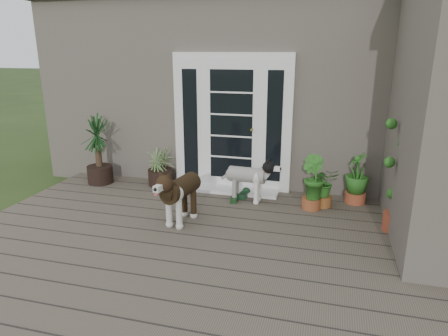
# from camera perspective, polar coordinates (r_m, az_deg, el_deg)

# --- Properties ---
(deck) EXTENTS (6.20, 4.60, 0.12)m
(deck) POSITION_cam_1_polar(r_m,az_deg,el_deg) (4.67, -3.18, -12.28)
(deck) COLOR #6B5B4C
(deck) RESTS_ON ground
(house_main) EXTENTS (7.40, 4.00, 3.10)m
(house_main) POSITION_cam_1_polar(r_m,az_deg,el_deg) (8.27, 6.01, 11.22)
(house_main) COLOR #665E54
(house_main) RESTS_ON ground
(roof_main) EXTENTS (7.60, 4.20, 0.20)m
(roof_main) POSITION_cam_1_polar(r_m,az_deg,el_deg) (8.28, 6.38, 22.66)
(roof_main) COLOR #2D2826
(roof_main) RESTS_ON house_main
(door_unit) EXTENTS (1.90, 0.14, 2.15)m
(door_unit) POSITION_cam_1_polar(r_m,az_deg,el_deg) (6.36, 1.12, 6.47)
(door_unit) COLOR white
(door_unit) RESTS_ON deck
(door_step) EXTENTS (1.60, 0.40, 0.05)m
(door_step) POSITION_cam_1_polar(r_m,az_deg,el_deg) (6.44, 0.64, -3.07)
(door_step) COLOR white
(door_step) RESTS_ON deck
(brindle_dog) EXTENTS (0.50, 0.89, 0.70)m
(brindle_dog) POSITION_cam_1_polar(r_m,az_deg,el_deg) (5.23, -6.14, -4.16)
(brindle_dog) COLOR #302211
(brindle_dog) RESTS_ON deck
(white_dog) EXTENTS (0.74, 0.35, 0.60)m
(white_dog) POSITION_cam_1_polar(r_m,az_deg,el_deg) (5.94, 3.27, -2.00)
(white_dog) COLOR beige
(white_dog) RESTS_ON deck
(spider_plant) EXTENTS (0.70, 0.70, 0.73)m
(spider_plant) POSITION_cam_1_polar(r_m,az_deg,el_deg) (6.71, -9.12, 0.56)
(spider_plant) COLOR #8BA465
(spider_plant) RESTS_ON deck
(yucca) EXTENTS (0.84, 0.84, 1.17)m
(yucca) POSITION_cam_1_polar(r_m,az_deg,el_deg) (7.01, -17.54, 2.53)
(yucca) COLOR black
(yucca) RESTS_ON deck
(herb_a) EXTENTS (0.48, 0.48, 0.49)m
(herb_a) POSITION_cam_1_polar(r_m,az_deg,el_deg) (5.93, 14.06, -3.10)
(herb_a) COLOR #24621C
(herb_a) RESTS_ON deck
(herb_b) EXTENTS (0.54, 0.54, 0.57)m
(herb_b) POSITION_cam_1_polar(r_m,az_deg,el_deg) (5.80, 12.43, -3.04)
(herb_b) COLOR #1D4E16
(herb_b) RESTS_ON deck
(herb_c) EXTENTS (0.41, 0.41, 0.63)m
(herb_c) POSITION_cam_1_polar(r_m,az_deg,el_deg) (6.19, 18.37, -1.94)
(herb_c) COLOR #21611B
(herb_c) RESTS_ON deck
(sapling) EXTENTS (0.53, 0.53, 1.68)m
(sapling) POSITION_cam_1_polar(r_m,az_deg,el_deg) (5.25, 24.20, 0.18)
(sapling) COLOR #244F16
(sapling) RESTS_ON deck
(clog_left) EXTENTS (0.19, 0.34, 0.10)m
(clog_left) POSITION_cam_1_polar(r_m,az_deg,el_deg) (6.19, 2.89, -3.70)
(clog_left) COLOR #15361D
(clog_left) RESTS_ON deck
(clog_right) EXTENTS (0.15, 0.29, 0.08)m
(clog_right) POSITION_cam_1_polar(r_m,az_deg,el_deg) (6.01, 1.50, -4.36)
(clog_right) COLOR black
(clog_right) RESTS_ON deck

